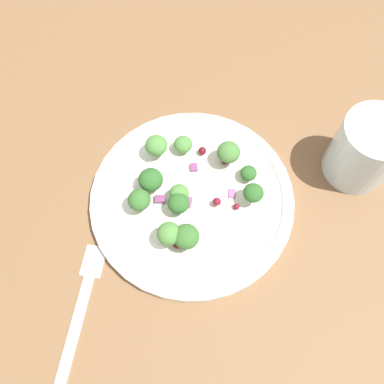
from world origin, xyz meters
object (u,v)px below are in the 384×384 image
(water_glass, at_px, (365,150))
(broccoli_floret_1, at_px, (179,207))
(fork, at_px, (78,318))
(broccoli_floret_0, at_px, (151,180))
(broccoli_floret_2, at_px, (169,234))
(plate, at_px, (192,198))

(water_glass, bearing_deg, broccoli_floret_1, 99.46)
(water_glass, bearing_deg, fork, 111.84)
(fork, bearing_deg, broccoli_floret_0, -33.92)
(broccoli_floret_0, bearing_deg, broccoli_floret_2, -168.69)
(broccoli_floret_2, relative_size, fork, 0.15)
(plate, distance_m, broccoli_floret_2, 0.06)
(broccoli_floret_2, bearing_deg, water_glass, -73.90)
(plate, bearing_deg, water_glass, -84.75)
(plate, distance_m, fork, 0.18)
(plate, xyz_separation_m, broccoli_floret_0, (0.02, 0.05, 0.02))
(plate, height_order, broccoli_floret_0, broccoli_floret_0)
(broccoli_floret_0, bearing_deg, plate, -113.33)
(broccoli_floret_0, height_order, broccoli_floret_2, broccoli_floret_2)
(water_glass, bearing_deg, broccoli_floret_0, 89.83)
(broccoli_floret_1, height_order, broccoli_floret_2, broccoli_floret_2)
(broccoli_floret_0, distance_m, water_glass, 0.25)
(broccoli_floret_0, distance_m, fork, 0.17)
(broccoli_floret_0, height_order, broccoli_floret_1, broccoli_floret_0)
(plate, bearing_deg, broccoli_floret_2, 147.45)
(plate, bearing_deg, fork, 130.63)
(fork, relative_size, water_glass, 2.11)
(broccoli_floret_1, xyz_separation_m, broccoli_floret_2, (-0.03, 0.01, 0.00))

